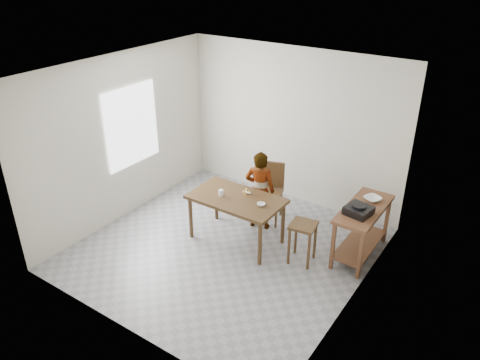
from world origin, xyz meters
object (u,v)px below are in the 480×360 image
Objects in this scene: dining_chair at (267,194)px; stool at (302,243)px; child at (260,190)px; dining_table at (236,219)px; prep_counter at (361,231)px.

dining_chair is 1.24m from stool.
dining_chair is (-0.01, 0.24, -0.17)m from child.
dining_chair is at bearing 84.41° from dining_table.
stool is (-0.63, -0.62, -0.09)m from prep_counter.
child is 0.30m from dining_chair.
dining_table is 0.61m from child.
dining_table is 1.09m from stool.
dining_table is 0.79m from dining_chair.
child is at bearing 155.67° from stool.
child is at bearing -174.17° from prep_counter.
prep_counter is 1.24× the size of dining_chair.
dining_table is 1.06× the size of child.
prep_counter reaches higher than stool.
stool is (1.01, -0.70, -0.17)m from dining_chair.
dining_table is 1.17× the size of prep_counter.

